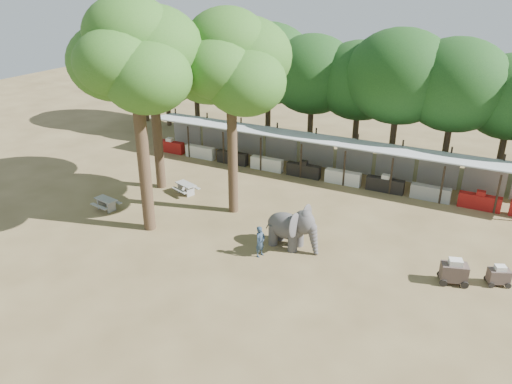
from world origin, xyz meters
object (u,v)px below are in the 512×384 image
at_px(yard_tree_left, 151,58).
at_px(cart_back, 499,275).
at_px(yard_tree_back, 230,62).
at_px(picnic_table_far, 186,187).
at_px(elephant, 292,227).
at_px(yard_tree_center, 134,56).
at_px(picnic_table_near, 106,203).
at_px(handler, 260,241).
at_px(cart_front, 454,271).

bearing_deg(yard_tree_left, cart_back, -6.65).
xyz_separation_m(yard_tree_back, cart_back, (14.42, -1.38, -8.06)).
relative_size(picnic_table_far, cart_back, 1.48).
height_order(yard_tree_back, elephant, yard_tree_back).
bearing_deg(elephant, picnic_table_far, 167.32).
relative_size(yard_tree_center, picnic_table_near, 7.55).
distance_m(handler, cart_back, 10.92).
distance_m(picnic_table_near, cart_front, 19.28).
height_order(picnic_table_near, cart_back, cart_back).
height_order(yard_tree_center, handler, yard_tree_center).
xyz_separation_m(yard_tree_back, elephant, (4.86, -2.50, -7.41)).
distance_m(elephant, cart_front, 7.77).
bearing_deg(handler, cart_back, -62.35).
bearing_deg(yard_tree_center, handler, -0.27).
relative_size(handler, cart_back, 1.37).
bearing_deg(yard_tree_left, picnic_table_far, -10.52).
xyz_separation_m(yard_tree_left, picnic_table_near, (-0.63, -4.48, -7.74)).
bearing_deg(yard_tree_left, cart_front, -9.66).
xyz_separation_m(handler, picnic_table_near, (-10.46, 0.55, -0.35)).
height_order(yard_tree_center, picnic_table_near, yard_tree_center).
relative_size(elephant, cart_back, 2.55).
relative_size(yard_tree_center, cart_front, 8.39).
xyz_separation_m(yard_tree_left, cart_back, (20.42, -2.38, -7.72)).
bearing_deg(cart_front, cart_back, 6.15).
bearing_deg(cart_back, handler, 170.10).
distance_m(picnic_table_far, cart_front, 16.61).
bearing_deg(yard_tree_left, handler, -27.10).
distance_m(yard_tree_left, cart_back, 21.96).
bearing_deg(cart_front, yard_tree_back, 152.86).
distance_m(yard_tree_center, cart_back, 19.66).
distance_m(yard_tree_back, picnic_table_far, 8.94).
xyz_separation_m(yard_tree_center, handler, (6.83, -0.03, -8.40)).
bearing_deg(picnic_table_far, picnic_table_near, -105.53).
height_order(elephant, handler, elephant).
relative_size(yard_tree_left, cart_front, 7.68).
distance_m(yard_tree_back, elephant, 9.21).
xyz_separation_m(yard_tree_center, yard_tree_back, (3.00, 4.00, -0.67)).
height_order(yard_tree_left, yard_tree_back, yard_tree_back).
bearing_deg(elephant, yard_tree_back, 159.80).
xyz_separation_m(picnic_table_near, picnic_table_far, (2.86, 4.06, 0.00)).
bearing_deg(yard_tree_center, cart_front, 6.69).
relative_size(yard_tree_back, picnic_table_far, 6.52).
height_order(yard_tree_left, cart_back, yard_tree_left).
distance_m(yard_tree_center, picnic_table_near, 9.49).
bearing_deg(handler, picnic_table_far, 72.30).
bearing_deg(yard_tree_back, yard_tree_left, 170.54).
height_order(yard_tree_back, cart_front, yard_tree_back).
height_order(picnic_table_near, cart_front, cart_front).
distance_m(yard_tree_back, cart_back, 16.58).
height_order(picnic_table_far, cart_back, cart_back).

